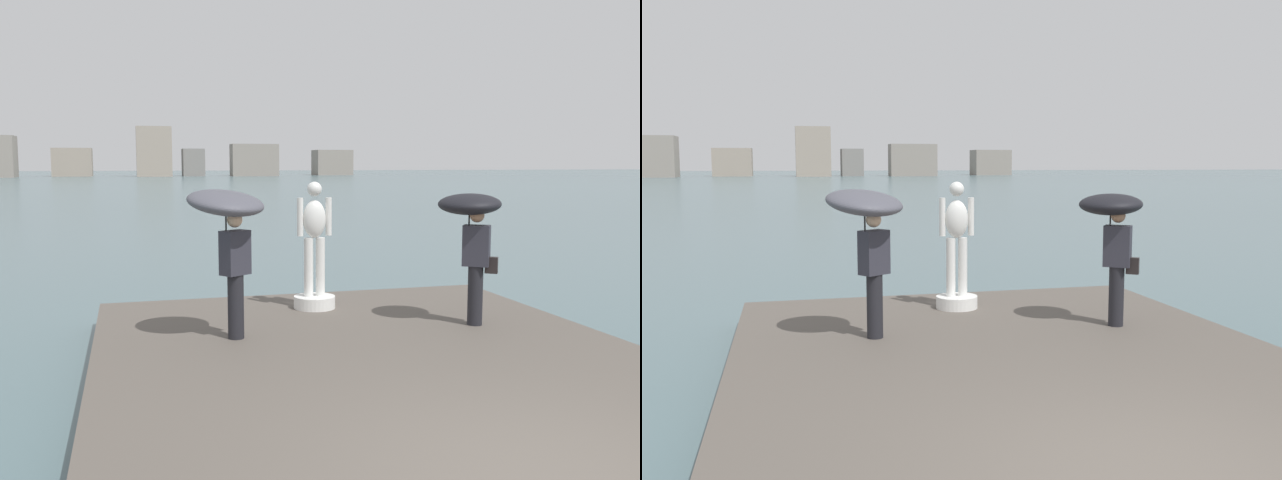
{
  "view_description": "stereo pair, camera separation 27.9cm",
  "coord_description": "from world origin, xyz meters",
  "views": [
    {
      "loc": [
        -2.95,
        -4.45,
        2.79
      ],
      "look_at": [
        0.0,
        6.19,
        1.55
      ],
      "focal_mm": 38.88,
      "sensor_mm": 36.0,
      "label": 1
    },
    {
      "loc": [
        -2.68,
        -4.52,
        2.79
      ],
      "look_at": [
        0.0,
        6.19,
        1.55
      ],
      "focal_mm": 38.88,
      "sensor_mm": 36.0,
      "label": 2
    }
  ],
  "objects": [
    {
      "name": "onlooker_left",
      "position": [
        -1.68,
        4.74,
        2.02
      ],
      "size": [
        1.46,
        1.47,
        2.1
      ],
      "color": "black",
      "rests_on": "pier"
    },
    {
      "name": "statue_white_figure",
      "position": [
        -0.04,
        6.39,
        1.18
      ],
      "size": [
        0.68,
        0.68,
        2.08
      ],
      "color": "white",
      "rests_on": "pier"
    },
    {
      "name": "ground_plane",
      "position": [
        0.0,
        40.0,
        0.0
      ],
      "size": [
        400.0,
        400.0,
        0.0
      ],
      "primitive_type": "plane",
      "color": "#4C666B"
    },
    {
      "name": "onlooker_right",
      "position": [
        1.89,
        4.68,
        1.92
      ],
      "size": [
        1.29,
        1.3,
        1.96
      ],
      "color": "black",
      "rests_on": "pier"
    },
    {
      "name": "distant_skyline",
      "position": [
        -2.08,
        141.27,
        3.52
      ],
      "size": [
        90.93,
        13.74,
        9.93
      ],
      "color": "gray",
      "rests_on": "ground"
    },
    {
      "name": "pier",
      "position": [
        0.0,
        2.35,
        0.2
      ],
      "size": [
        6.93,
        10.7,
        0.4
      ],
      "primitive_type": "cube",
      "color": "#564F47",
      "rests_on": "ground"
    }
  ]
}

